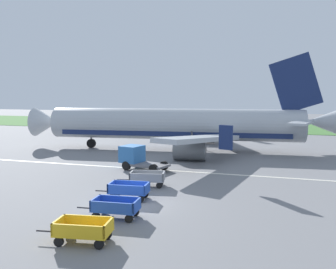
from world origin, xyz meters
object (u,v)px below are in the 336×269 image
baggage_cart_fourth_in_row (147,178)px  service_truck_beside_carts (136,157)px  airplane (182,125)px  baggage_cart_third_in_row (129,190)px  baggage_cart_second_in_row (116,207)px  baggage_cart_nearest (83,230)px

baggage_cart_fourth_in_row → service_truck_beside_carts: size_ratio=0.77×
airplane → baggage_cart_third_in_row: (2.08, -20.92, -2.45)m
airplane → baggage_cart_fourth_in_row: size_ratio=10.39×
airplane → baggage_cart_second_in_row: (2.84, -24.51, -2.45)m
baggage_cart_second_in_row → service_truck_beside_carts: (-3.90, 12.66, 0.50)m
baggage_cart_second_in_row → airplane: bearing=96.6°
baggage_cart_nearest → service_truck_beside_carts: 16.69m
baggage_cart_nearest → baggage_cart_third_in_row: 7.18m
baggage_cart_second_in_row → baggage_cart_fourth_in_row: (-0.79, 7.09, 0.00)m
baggage_cart_second_in_row → service_truck_beside_carts: bearing=107.1°
airplane → service_truck_beside_carts: (-1.05, -11.84, -1.95)m
baggage_cart_third_in_row → service_truck_beside_carts: bearing=109.1°
airplane → baggage_cart_third_in_row: 21.17m
baggage_cart_third_in_row → baggage_cart_second_in_row: bearing=-78.0°
baggage_cart_fourth_in_row → baggage_cart_third_in_row: bearing=-89.5°
service_truck_beside_carts → baggage_cart_second_in_row: bearing=-72.9°
baggage_cart_second_in_row → baggage_cart_third_in_row: bearing=102.0°
baggage_cart_nearest → baggage_cart_second_in_row: same height
airplane → service_truck_beside_carts: 12.05m
baggage_cart_third_in_row → airplane: bearing=95.7°
baggage_cart_third_in_row → service_truck_beside_carts: size_ratio=0.77×
baggage_cart_second_in_row → baggage_cart_third_in_row: size_ratio=1.00×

